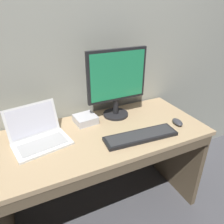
# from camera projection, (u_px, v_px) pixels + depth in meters

# --- Properties ---
(ground_plane) EXTENTS (14.00, 14.00, 0.00)m
(ground_plane) POSITION_uv_depth(u_px,v_px,m) (103.00, 208.00, 1.78)
(ground_plane) COLOR #4C4C51
(desk) EXTENTS (1.44, 0.64, 0.74)m
(desk) POSITION_uv_depth(u_px,v_px,m) (103.00, 159.00, 1.53)
(desk) COLOR tan
(desk) RESTS_ON ground
(laptop_white) EXTENTS (0.37, 0.33, 0.22)m
(laptop_white) POSITION_uv_depth(u_px,v_px,m) (39.00, 136.00, 1.32)
(laptop_white) COLOR white
(laptop_white) RESTS_ON desk
(external_monitor) EXTENTS (0.45, 0.19, 0.51)m
(external_monitor) POSITION_uv_depth(u_px,v_px,m) (117.00, 81.00, 1.52)
(external_monitor) COLOR black
(external_monitor) RESTS_ON desk
(wired_keyboard) EXTENTS (0.49, 0.17, 0.02)m
(wired_keyboard) POSITION_uv_depth(u_px,v_px,m) (141.00, 136.00, 1.38)
(wired_keyboard) COLOR black
(wired_keyboard) RESTS_ON desk
(computer_mouse) EXTENTS (0.08, 0.11, 0.03)m
(computer_mouse) POSITION_uv_depth(u_px,v_px,m) (177.00, 122.00, 1.53)
(computer_mouse) COLOR #38383D
(computer_mouse) RESTS_ON desk
(external_drive_box) EXTENTS (0.16, 0.16, 0.05)m
(external_drive_box) POSITION_uv_depth(u_px,v_px,m) (85.00, 119.00, 1.55)
(external_drive_box) COLOR silver
(external_drive_box) RESTS_ON desk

